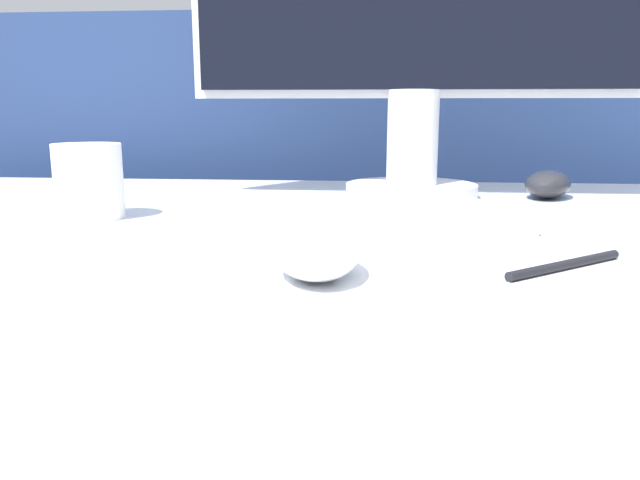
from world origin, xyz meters
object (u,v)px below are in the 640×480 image
object	(u,v)px
keyboard	(346,217)
mug	(89,181)
computer_mouse_near	(316,251)
computer_mouse_far	(548,184)

from	to	relation	value
keyboard	mug	distance (m)	0.31
computer_mouse_near	keyboard	xyz separation A→B (m)	(0.01, 0.21, -0.01)
computer_mouse_near	computer_mouse_far	distance (m)	0.55
computer_mouse_far	mug	bearing A→B (deg)	-135.10
keyboard	mug	size ratio (longest dim) A/B	4.50
computer_mouse_far	keyboard	bearing A→B (deg)	-114.13
computer_mouse_near	keyboard	bearing A→B (deg)	78.81
computer_mouse_far	mug	distance (m)	0.64
computer_mouse_far	mug	xyz separation A→B (m)	(-0.59, -0.23, 0.02)
computer_mouse_far	mug	world-z (taller)	mug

